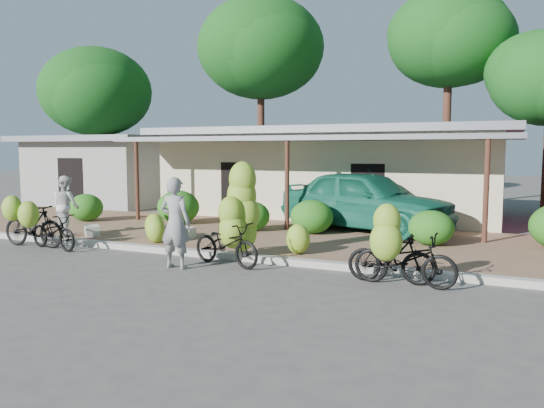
{
  "coord_description": "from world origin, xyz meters",
  "views": [
    {
      "loc": [
        6.06,
        -8.71,
        2.53
      ],
      "look_at": [
        0.76,
        3.25,
        1.2
      ],
      "focal_mm": 35.0,
      "sensor_mm": 36.0,
      "label": 1
    }
  ],
  "objects_px": {
    "sack_far": "(92,230)",
    "bystander": "(66,205)",
    "bike_left": "(31,223)",
    "sack_near": "(179,232)",
    "bike_far_left": "(50,229)",
    "vendor": "(175,223)",
    "bike_far_right": "(405,259)",
    "bike_right": "(390,250)",
    "bike_center": "(235,223)",
    "teal_van": "(365,200)",
    "tree_back_left": "(95,90)",
    "tree_center_right": "(445,37)",
    "tree_far_center": "(258,47)"
  },
  "relations": [
    {
      "from": "bike_right",
      "to": "sack_near",
      "type": "xyz_separation_m",
      "value": [
        -6.27,
        2.38,
        -0.4
      ]
    },
    {
      "from": "bystander",
      "to": "teal_van",
      "type": "height_order",
      "value": "teal_van"
    },
    {
      "from": "bike_far_right",
      "to": "teal_van",
      "type": "height_order",
      "value": "teal_van"
    },
    {
      "from": "bike_left",
      "to": "sack_near",
      "type": "height_order",
      "value": "bike_left"
    },
    {
      "from": "bike_left",
      "to": "bike_right",
      "type": "height_order",
      "value": "bike_right"
    },
    {
      "from": "tree_back_left",
      "to": "bike_left",
      "type": "bearing_deg",
      "value": -54.48
    },
    {
      "from": "tree_far_center",
      "to": "bike_far_right",
      "type": "height_order",
      "value": "tree_far_center"
    },
    {
      "from": "tree_back_left",
      "to": "bystander",
      "type": "xyz_separation_m",
      "value": [
        8.34,
        -10.51,
        -4.66
      ]
    },
    {
      "from": "sack_near",
      "to": "bystander",
      "type": "relative_size",
      "value": 0.5
    },
    {
      "from": "bike_far_left",
      "to": "vendor",
      "type": "bearing_deg",
      "value": -86.1
    },
    {
      "from": "tree_far_center",
      "to": "bystander",
      "type": "height_order",
      "value": "tree_far_center"
    },
    {
      "from": "bike_left",
      "to": "sack_near",
      "type": "relative_size",
      "value": 2.28
    },
    {
      "from": "tree_far_center",
      "to": "bike_right",
      "type": "xyz_separation_m",
      "value": [
        9.82,
        -15.02,
        -7.08
      ]
    },
    {
      "from": "tree_back_left",
      "to": "sack_far",
      "type": "bearing_deg",
      "value": -48.67
    },
    {
      "from": "tree_far_center",
      "to": "bike_right",
      "type": "bearing_deg",
      "value": -56.83
    },
    {
      "from": "bike_center",
      "to": "bystander",
      "type": "distance_m",
      "value": 5.98
    },
    {
      "from": "bike_far_left",
      "to": "tree_center_right",
      "type": "bearing_deg",
      "value": -16.48
    },
    {
      "from": "bike_far_right",
      "to": "teal_van",
      "type": "relative_size",
      "value": 0.37
    },
    {
      "from": "bike_far_left",
      "to": "teal_van",
      "type": "bearing_deg",
      "value": -38.57
    },
    {
      "from": "bike_far_right",
      "to": "tree_back_left",
      "type": "bearing_deg",
      "value": 59.83
    },
    {
      "from": "bike_right",
      "to": "teal_van",
      "type": "height_order",
      "value": "teal_van"
    },
    {
      "from": "tree_center_right",
      "to": "sack_far",
      "type": "distance_m",
      "value": 17.5
    },
    {
      "from": "sack_far",
      "to": "bystander",
      "type": "relative_size",
      "value": 0.44
    },
    {
      "from": "tree_back_left",
      "to": "bike_right",
      "type": "bearing_deg",
      "value": -34.0
    },
    {
      "from": "bike_far_left",
      "to": "bike_center",
      "type": "height_order",
      "value": "bike_center"
    },
    {
      "from": "bike_far_left",
      "to": "bike_right",
      "type": "xyz_separation_m",
      "value": [
        8.61,
        -0.08,
        0.14
      ]
    },
    {
      "from": "sack_near",
      "to": "tree_far_center",
      "type": "bearing_deg",
      "value": 105.69
    },
    {
      "from": "bike_far_left",
      "to": "bystander",
      "type": "height_order",
      "value": "bystander"
    },
    {
      "from": "tree_far_center",
      "to": "vendor",
      "type": "height_order",
      "value": "tree_far_center"
    },
    {
      "from": "sack_far",
      "to": "bike_far_right",
      "type": "bearing_deg",
      "value": -10.36
    },
    {
      "from": "sack_far",
      "to": "bystander",
      "type": "xyz_separation_m",
      "value": [
        -0.69,
        -0.25,
        0.71
      ]
    },
    {
      "from": "tree_back_left",
      "to": "sack_near",
      "type": "height_order",
      "value": "tree_back_left"
    },
    {
      "from": "bike_center",
      "to": "bike_far_right",
      "type": "distance_m",
      "value": 3.88
    },
    {
      "from": "bike_far_right",
      "to": "bike_right",
      "type": "bearing_deg",
      "value": 113.47
    },
    {
      "from": "tree_far_center",
      "to": "bike_center",
      "type": "relative_size",
      "value": 4.46
    },
    {
      "from": "tree_center_right",
      "to": "bike_center",
      "type": "xyz_separation_m",
      "value": [
        -2.75,
        -14.96,
        -6.66
      ]
    },
    {
      "from": "bike_left",
      "to": "teal_van",
      "type": "distance_m",
      "value": 9.39
    },
    {
      "from": "tree_far_center",
      "to": "tree_center_right",
      "type": "bearing_deg",
      "value": 3.18
    },
    {
      "from": "bystander",
      "to": "bike_right",
      "type": "bearing_deg",
      "value": -169.8
    },
    {
      "from": "bike_center",
      "to": "sack_near",
      "type": "relative_size",
      "value": 2.69
    },
    {
      "from": "sack_far",
      "to": "vendor",
      "type": "distance_m",
      "value": 4.85
    },
    {
      "from": "bike_right",
      "to": "bike_far_right",
      "type": "bearing_deg",
      "value": -72.12
    },
    {
      "from": "tree_back_left",
      "to": "bike_center",
      "type": "xyz_separation_m",
      "value": [
        14.25,
        -11.46,
        -4.73
      ]
    },
    {
      "from": "bike_far_left",
      "to": "sack_far",
      "type": "height_order",
      "value": "bike_far_left"
    },
    {
      "from": "sack_near",
      "to": "teal_van",
      "type": "distance_m",
      "value": 5.64
    },
    {
      "from": "tree_center_right",
      "to": "vendor",
      "type": "relative_size",
      "value": 4.88
    },
    {
      "from": "sack_far",
      "to": "tree_far_center",
      "type": "bearing_deg",
      "value": 94.44
    },
    {
      "from": "bike_left",
      "to": "teal_van",
      "type": "bearing_deg",
      "value": -55.37
    },
    {
      "from": "tree_back_left",
      "to": "tree_center_right",
      "type": "height_order",
      "value": "tree_center_right"
    },
    {
      "from": "tree_back_left",
      "to": "bystander",
      "type": "distance_m",
      "value": 14.21
    }
  ]
}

